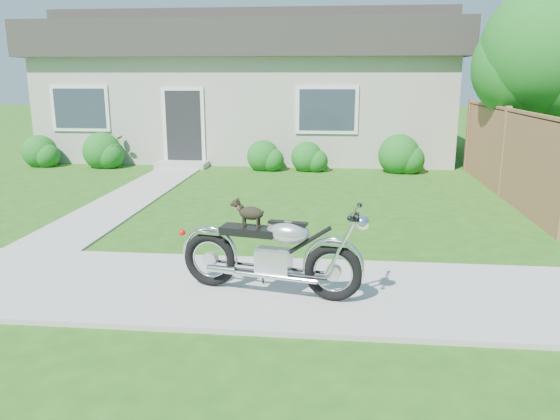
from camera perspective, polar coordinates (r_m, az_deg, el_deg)
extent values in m
plane|color=#235114|center=(7.16, -17.55, -7.36)|extent=(80.00, 80.00, 0.00)
cube|color=#9E9B93|center=(7.15, -17.56, -7.21)|extent=(24.00, 2.20, 0.04)
cube|color=#9E9B93|center=(12.15, -14.87, 1.57)|extent=(1.20, 8.00, 0.03)
cube|color=#A7A296|center=(18.33, -2.87, 10.73)|extent=(12.00, 6.00, 3.00)
cube|color=#2D2B28|center=(18.33, -2.95, 16.98)|extent=(12.60, 6.60, 1.00)
cube|color=#2D2B28|center=(18.38, -2.98, 19.16)|extent=(12.60, 2.00, 0.60)
cube|color=black|center=(15.73, -10.02, 8.36)|extent=(1.00, 0.06, 2.10)
cube|color=#9E9B93|center=(15.52, -10.22, 4.67)|extent=(1.40, 0.70, 0.16)
cube|color=#2D3847|center=(16.76, -20.17, 9.95)|extent=(1.70, 0.05, 1.30)
cube|color=#2D3847|center=(15.09, 4.91, 10.39)|extent=(1.70, 0.05, 1.30)
cube|color=#9E6347|center=(12.46, 22.37, 5.42)|extent=(0.08, 6.50, 1.80)
cube|color=#9E6347|center=(15.58, 19.10, 7.39)|extent=(0.12, 0.12, 1.90)
cube|color=#9E6347|center=(12.45, 22.39, 5.65)|extent=(0.12, 0.12, 1.90)
cube|color=#9E6347|center=(12.37, 22.76, 9.63)|extent=(0.08, 6.50, 0.08)
cylinder|color=#3D2B1C|center=(13.68, 25.57, 7.17)|extent=(0.28, 0.28, 2.45)
sphere|color=#195E1A|center=(13.63, 26.39, 14.75)|extent=(2.95, 2.95, 2.95)
cylinder|color=#3D2B1C|center=(17.37, 25.23, 8.50)|extent=(0.28, 0.28, 2.54)
sphere|color=#195E1A|center=(17.34, 25.89, 14.67)|extent=(3.05, 3.05, 3.05)
sphere|color=#195E1A|center=(14.88, -1.78, 5.64)|extent=(0.88, 0.88, 0.88)
sphere|color=#195E1A|center=(16.95, -23.81, 5.59)|extent=(0.95, 0.95, 0.95)
sphere|color=#195E1A|center=(14.77, 2.83, 5.52)|extent=(0.85, 0.85, 0.85)
sphere|color=#195E1A|center=(14.83, 12.33, 5.65)|extent=(1.09, 1.09, 1.09)
sphere|color=#195E1A|center=(16.11, -18.10, 5.87)|extent=(1.06, 1.06, 1.06)
imported|color=#175718|center=(16.07, -17.27, 5.84)|extent=(0.79, 0.88, 0.86)
imported|color=#205C19|center=(14.96, -2.35, 5.50)|extent=(0.49, 0.49, 0.66)
torus|color=black|center=(6.16, 5.58, -6.51)|extent=(0.68, 0.24, 0.67)
torus|color=black|center=(6.61, -7.30, -5.12)|extent=(0.68, 0.24, 0.67)
cube|color=#B3B4B8|center=(6.31, -0.66, -5.45)|extent=(0.44, 0.32, 0.30)
ellipsoid|color=#B3B4B8|center=(6.15, 0.83, -2.35)|extent=(0.56, 0.39, 0.26)
cube|color=black|center=(6.30, -3.27, -2.16)|extent=(0.69, 0.39, 0.09)
cube|color=silver|center=(6.05, 5.65, -3.49)|extent=(0.32, 0.20, 0.03)
cube|color=silver|center=(6.50, -7.39, -2.29)|extent=(0.32, 0.20, 0.03)
cylinder|color=silver|center=(5.91, 7.83, -0.15)|extent=(0.15, 0.59, 0.03)
sphere|color=silver|center=(5.92, 8.55, -1.33)|extent=(0.20, 0.20, 0.17)
cylinder|color=silver|center=(6.24, -1.04, -6.95)|extent=(1.09, 0.28, 0.06)
ellipsoid|color=black|center=(6.23, -3.04, -0.34)|extent=(0.32, 0.19, 0.16)
sphere|color=black|center=(6.27, -4.60, 0.70)|extent=(0.11, 0.11, 0.10)
cylinder|color=black|center=(6.32, -3.65, -1.12)|extent=(0.03, 0.03, 0.12)
cylinder|color=black|center=(6.26, -3.88, -1.27)|extent=(0.03, 0.03, 0.12)
cylinder|color=black|center=(6.26, -2.17, -1.24)|extent=(0.03, 0.03, 0.12)
cylinder|color=black|center=(6.20, -2.39, -1.40)|extent=(0.03, 0.03, 0.12)
torus|color=#D7395A|center=(6.27, -4.23, 0.29)|extent=(0.06, 0.09, 0.08)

